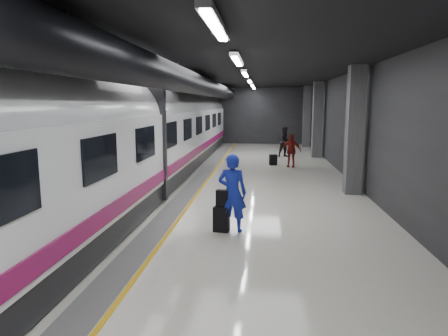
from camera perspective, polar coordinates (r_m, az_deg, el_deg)
name	(u,v)px	position (r m, az deg, el deg)	size (l,w,h in m)	color
ground	(220,204)	(12.89, -0.60, -5.15)	(40.00, 40.00, 0.00)	silver
platform_hall	(214,93)	(13.48, -1.40, 10.65)	(10.02, 40.02, 4.51)	black
train	(119,139)	(13.29, -14.70, 4.04)	(3.05, 38.00, 4.05)	black
traveler_main	(232,193)	(9.97, 1.18, -3.56)	(0.72, 0.47, 1.97)	#1931C2
suitcase_main	(221,219)	(10.11, -0.38, -7.32)	(0.39, 0.25, 0.63)	black
shoulder_bag	(223,198)	(10.00, -0.20, -4.36)	(0.32, 0.17, 0.42)	black
traveler_far_a	(285,142)	(24.48, 8.75, 3.73)	(0.90, 0.70, 1.85)	black
traveler_far_b	(291,150)	(20.57, 9.55, 2.49)	(0.99, 0.41, 1.69)	maroon
suitcase_far	(273,160)	(21.14, 7.03, 1.18)	(0.38, 0.25, 0.56)	black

